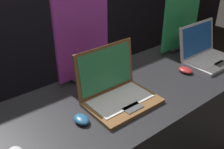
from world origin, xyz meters
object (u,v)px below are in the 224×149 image
Objects in this scene: promo_stand_middle at (83,39)px; laptop_back at (206,53)px; laptop_middle at (116,89)px; mouse_back at (186,70)px; promo_stand_back at (182,17)px; mouse_middle at (81,119)px.

promo_stand_middle reaches higher than laptop_back.
laptop_middle is 0.55m from mouse_back.
promo_stand_middle reaches higher than laptop_middle.
promo_stand_middle is at bearing 147.50° from mouse_back.
laptop_middle is 0.36m from promo_stand_middle.
promo_stand_middle is (0.00, 0.30, 0.20)m from laptop_middle.
promo_stand_back is at bearing 15.65° from laptop_middle.
mouse_back is at bearing -133.04° from promo_stand_back.
laptop_middle is 1.02× the size of laptop_back.
promo_stand_back reaches higher than laptop_middle.
promo_stand_back is at bearing 46.96° from mouse_back.
promo_stand_back reaches higher than mouse_back.
promo_stand_middle is 1.48× the size of laptop_back.
mouse_back is 0.44m from promo_stand_back.
laptop_back reaches higher than mouse_middle.
mouse_middle is 0.95× the size of mouse_back.
promo_stand_middle reaches higher than mouse_back.
laptop_back is at bearing -21.94° from promo_stand_middle.
promo_stand_back is at bearing 14.37° from mouse_middle.
laptop_back is (0.80, -0.02, -0.01)m from laptop_middle.
laptop_middle is 0.26m from mouse_middle.
laptop_middle is 0.85m from promo_stand_back.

